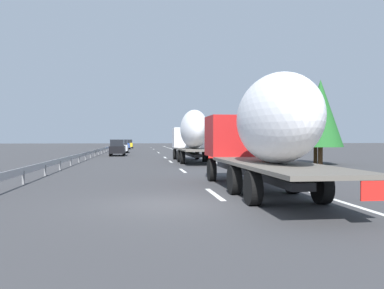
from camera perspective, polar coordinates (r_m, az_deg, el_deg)
name	(u,v)px	position (r m, az deg, el deg)	size (l,w,h in m)	color
ground_plane	(147,154)	(52.32, -6.45, -1.40)	(260.00, 260.00, 0.00)	#38383A
lane_stripe_0	(215,194)	(14.67, 3.23, -7.07)	(3.20, 0.20, 0.01)	white
lane_stripe_1	(183,171)	(25.41, -1.33, -3.73)	(3.20, 0.20, 0.01)	white
lane_stripe_2	(171,162)	(35.51, -3.07, -2.44)	(3.20, 0.20, 0.01)	white
lane_stripe_3	(165,158)	(43.18, -3.85, -1.86)	(3.20, 0.20, 0.01)	white
lane_stripe_4	(159,153)	(58.19, -4.77, -1.18)	(3.20, 0.20, 0.01)	white
lane_stripe_5	(157,152)	(62.01, -4.94, -1.05)	(3.20, 0.20, 0.01)	white
lane_stripe_6	(157,152)	(62.61, -4.96, -1.04)	(3.20, 0.20, 0.01)	white
lane_stripe_7	(154,149)	(78.39, -5.46, -0.67)	(3.20, 0.20, 0.01)	white
lane_stripe_8	(151,147)	(98.02, -5.85, -0.37)	(3.20, 0.20, 0.01)	white
edge_line_right	(185,153)	(57.67, -1.06, -1.19)	(110.00, 0.20, 0.01)	white
truck_lead	(192,133)	(34.70, 0.01, 1.59)	(13.11, 2.55, 4.43)	silver
truck_trailing	(263,129)	(14.95, 10.06, 2.15)	(12.85, 2.55, 4.19)	#B21919
car_silver_hatch	(122,146)	(58.72, -9.94, -0.27)	(4.76, 1.76, 1.83)	#ADB2B7
car_blue_sedan	(125,144)	(79.31, -9.45, 0.02)	(4.32, 1.75, 1.86)	#28479E
car_black_suv	(117,148)	(48.42, -10.55, -0.45)	(4.66, 1.75, 1.94)	black
car_yellow_coupe	(129,144)	(88.07, -9.00, 0.10)	(4.75, 1.78, 1.87)	gold
road_sign	(197,137)	(53.62, 0.71, 1.08)	(0.10, 0.90, 3.29)	gray
tree_0	(190,130)	(91.61, -0.32, 2.10)	(3.05, 3.05, 6.19)	#472D19
tree_1	(192,130)	(86.14, 0.01, 2.04)	(3.42, 3.42, 6.16)	#472D19
tree_2	(316,117)	(33.92, 17.16, 3.72)	(3.50, 3.50, 6.02)	#472D19
tree_3	(212,132)	(66.47, 2.93, 1.74)	(2.51, 2.51, 4.95)	#472D19
tree_4	(320,113)	(32.45, 17.80, 4.23)	(3.44, 3.44, 6.57)	#472D19
guardrail_median	(102,149)	(55.53, -12.70, -0.69)	(94.00, 0.10, 0.76)	#9EA0A5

